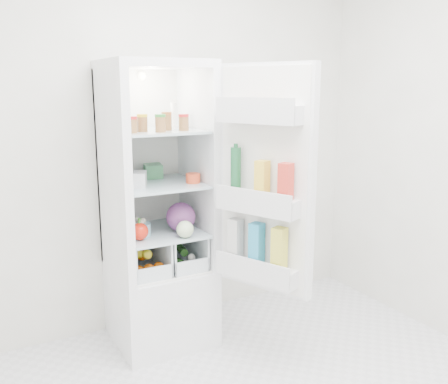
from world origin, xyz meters
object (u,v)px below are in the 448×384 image
refrigerator (156,241)px  fridge_door (264,186)px  mushroom_bowl (137,230)px  red_cabbage (181,217)px

refrigerator → fridge_door: (0.42, -0.61, 0.43)m
mushroom_bowl → fridge_door: bearing=-40.7°
refrigerator → mushroom_bowl: size_ratio=10.62×
red_cabbage → fridge_door: (0.30, -0.48, 0.25)m
red_cabbage → refrigerator: bearing=132.1°
refrigerator → mushroom_bowl: 0.23m
red_cabbage → mushroom_bowl: 0.29m
fridge_door → red_cabbage: bearing=8.5°
red_cabbage → fridge_door: bearing=-57.8°
red_cabbage → mushroom_bowl: red_cabbage is taller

